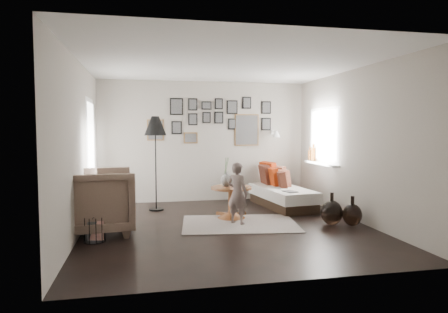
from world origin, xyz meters
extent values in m
plane|color=black|center=(0.00, 0.00, 0.00)|extent=(4.80, 4.80, 0.00)
plane|color=#A39B8E|center=(0.00, 2.40, 1.30)|extent=(4.50, 0.00, 4.50)
plane|color=#A39B8E|center=(0.00, -2.40, 1.30)|extent=(4.50, 0.00, 4.50)
plane|color=#A39B8E|center=(-2.25, 0.00, 1.30)|extent=(0.00, 4.80, 4.80)
plane|color=#A39B8E|center=(2.25, 0.00, 1.30)|extent=(0.00, 4.80, 4.80)
plane|color=white|center=(0.00, 0.00, 2.60)|extent=(4.80, 4.80, 0.00)
plane|color=white|center=(-2.23, 1.20, 1.05)|extent=(0.00, 2.14, 2.14)
plane|color=white|center=(-2.23, 1.20, 1.05)|extent=(0.00, 1.88, 1.88)
plane|color=white|center=(-2.23, 1.20, 1.05)|extent=(0.00, 1.93, 1.93)
plane|color=white|center=(2.23, 1.20, 1.45)|extent=(0.00, 1.30, 1.30)
plane|color=white|center=(2.23, 1.20, 1.45)|extent=(0.00, 1.14, 1.14)
cube|color=white|center=(2.17, 1.20, 0.88)|extent=(0.15, 1.32, 0.04)
cylinder|color=#8C4C14|center=(2.17, 1.55, 1.04)|extent=(0.10, 0.10, 0.28)
cylinder|color=#8C4C14|center=(2.17, 1.72, 1.01)|extent=(0.08, 0.08, 0.22)
cube|color=brown|center=(-1.05, 2.38, 1.55)|extent=(0.35, 0.03, 0.45)
cube|color=black|center=(-1.05, 2.37, 1.55)|extent=(0.30, 0.01, 0.40)
cube|color=black|center=(-0.60, 2.38, 2.05)|extent=(0.28, 0.03, 0.36)
cube|color=black|center=(-0.60, 2.37, 2.05)|extent=(0.23, 0.01, 0.31)
cube|color=black|center=(-0.60, 2.38, 1.60)|extent=(0.22, 0.03, 0.28)
cube|color=black|center=(-0.60, 2.37, 1.60)|extent=(0.17, 0.01, 0.23)
cube|color=black|center=(-0.25, 2.38, 2.10)|extent=(0.20, 0.03, 0.26)
cube|color=black|center=(-0.25, 2.37, 2.10)|extent=(0.15, 0.01, 0.21)
cube|color=black|center=(-0.25, 2.38, 1.78)|extent=(0.20, 0.03, 0.26)
cube|color=black|center=(-0.25, 2.37, 1.78)|extent=(0.15, 0.01, 0.21)
cube|color=black|center=(0.05, 2.38, 2.08)|extent=(0.22, 0.03, 0.18)
cube|color=black|center=(0.05, 2.37, 2.08)|extent=(0.17, 0.01, 0.13)
cube|color=black|center=(0.05, 2.38, 1.82)|extent=(0.18, 0.03, 0.24)
cube|color=black|center=(0.05, 2.37, 1.82)|extent=(0.13, 0.01, 0.19)
cube|color=black|center=(0.32, 2.38, 2.12)|extent=(0.18, 0.03, 0.24)
cube|color=black|center=(0.32, 2.37, 2.12)|extent=(0.13, 0.01, 0.19)
cube|color=black|center=(0.32, 2.38, 1.82)|extent=(0.20, 0.03, 0.26)
cube|color=black|center=(0.32, 2.37, 1.82)|extent=(0.15, 0.01, 0.21)
cube|color=black|center=(0.62, 2.38, 2.05)|extent=(0.24, 0.03, 0.30)
cube|color=black|center=(0.62, 2.37, 2.05)|extent=(0.19, 0.01, 0.25)
cube|color=black|center=(0.62, 2.38, 1.68)|extent=(0.18, 0.03, 0.24)
cube|color=black|center=(0.62, 2.37, 1.68)|extent=(0.13, 0.01, 0.19)
cube|color=brown|center=(0.95, 2.38, 1.55)|extent=(0.55, 0.03, 0.70)
cube|color=black|center=(0.95, 2.37, 1.55)|extent=(0.50, 0.01, 0.65)
cube|color=black|center=(0.95, 2.38, 2.15)|extent=(0.20, 0.03, 0.26)
cube|color=black|center=(0.95, 2.37, 2.15)|extent=(0.15, 0.01, 0.21)
cube|color=black|center=(1.40, 2.38, 2.05)|extent=(0.22, 0.03, 0.28)
cube|color=black|center=(1.40, 2.37, 2.05)|extent=(0.17, 0.01, 0.23)
cube|color=black|center=(1.40, 2.38, 1.68)|extent=(0.22, 0.03, 0.28)
cube|color=black|center=(1.40, 2.37, 1.68)|extent=(0.17, 0.01, 0.23)
cube|color=brown|center=(-0.30, 2.38, 1.38)|extent=(0.30, 0.03, 0.24)
cube|color=black|center=(-0.30, 2.37, 1.38)|extent=(0.25, 0.01, 0.19)
cube|color=white|center=(1.55, 2.37, 1.50)|extent=(0.06, 0.04, 0.10)
cylinder|color=white|center=(1.55, 2.25, 1.52)|extent=(0.02, 0.24, 0.02)
cone|color=white|center=(1.55, 2.12, 1.46)|extent=(0.18, 0.18, 0.14)
cube|color=beige|center=(0.24, 0.12, 0.01)|extent=(2.03, 1.55, 0.01)
cone|color=brown|center=(0.19, 0.56, 0.05)|extent=(0.53, 0.53, 0.10)
cylinder|color=brown|center=(0.19, 0.56, 0.29)|extent=(0.11, 0.11, 0.41)
cylinder|color=brown|center=(0.19, 0.56, 0.54)|extent=(0.72, 0.72, 0.04)
ellipsoid|color=black|center=(0.11, 0.58, 0.68)|extent=(0.20, 0.20, 0.23)
cylinder|color=black|center=(0.11, 0.58, 0.81)|extent=(0.06, 0.06, 0.04)
cylinder|color=black|center=(0.30, 0.56, 0.57)|extent=(0.12, 0.12, 0.02)
cube|color=black|center=(1.42, 1.33, 0.10)|extent=(0.90, 1.75, 0.19)
cube|color=beige|center=(1.42, 1.33, 0.29)|extent=(0.97, 1.82, 0.21)
cube|color=#9D2508|center=(1.44, 2.02, 0.62)|extent=(0.32, 0.53, 0.49)
cube|color=#401D14|center=(1.31, 1.94, 0.59)|extent=(0.20, 0.44, 0.44)
cube|color=maroon|center=(1.54, 1.79, 0.58)|extent=(0.35, 0.47, 0.42)
cube|color=#9D2508|center=(1.37, 1.67, 0.57)|extent=(0.21, 0.42, 0.40)
cube|color=maroon|center=(1.51, 1.51, 0.55)|extent=(0.29, 0.41, 0.37)
cube|color=#401D14|center=(1.42, 1.38, 0.55)|extent=(0.22, 0.37, 0.35)
cube|color=black|center=(1.37, 0.78, 0.40)|extent=(0.26, 0.31, 0.01)
imported|color=#725C4D|center=(-2.00, -0.02, 0.49)|extent=(1.19, 1.16, 0.99)
cube|color=silver|center=(-2.00, 0.03, 0.48)|extent=(0.48, 0.49, 0.20)
cylinder|color=black|center=(-1.08, 1.54, 0.02)|extent=(0.28, 0.28, 0.03)
cylinder|color=black|center=(-1.08, 1.54, 0.81)|extent=(0.02, 0.02, 1.61)
cone|color=black|center=(-1.08, 1.54, 1.63)|extent=(0.42, 0.42, 0.36)
cube|color=black|center=(-2.00, -0.47, 0.16)|extent=(0.21, 0.13, 0.27)
cube|color=silver|center=(-1.97, -0.49, 0.16)|extent=(0.21, 0.11, 0.27)
ellipsoid|color=black|center=(1.70, -0.25, 0.21)|extent=(0.36, 0.36, 0.41)
cylinder|color=black|center=(1.70, -0.25, 0.47)|extent=(0.06, 0.06, 0.13)
ellipsoid|color=black|center=(2.00, -0.37, 0.18)|extent=(0.31, 0.31, 0.36)
cylinder|color=black|center=(2.00, -0.37, 0.42)|extent=(0.06, 0.06, 0.13)
imported|color=#6B5954|center=(0.20, 0.12, 0.51)|extent=(0.44, 0.44, 1.03)
camera|label=1|loc=(-1.33, -6.21, 1.58)|focal=32.00mm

